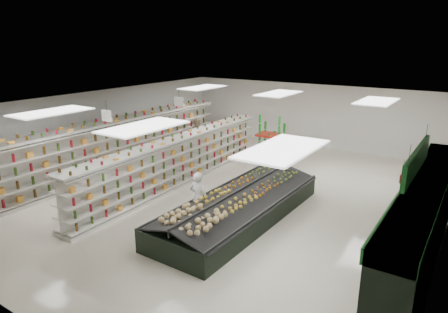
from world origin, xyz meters
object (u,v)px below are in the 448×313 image
Objects in this scene: soda_endcap at (272,137)px; gondola_left at (114,149)px; gondola_center at (178,163)px; produce_island at (239,205)px; shopper_background at (198,135)px; shopper_main at (198,198)px.

gondola_left is at bearing -124.67° from soda_endcap.
gondola_center is 3.88m from produce_island.
shopper_background is (-5.73, 5.46, 0.40)m from produce_island.
gondola_center is at bearing 6.93° from gondola_left.
gondola_center is at bearing -166.13° from shopper_background.
soda_endcap is at bearing 55.37° from gondola_left.
soda_endcap is (1.08, 5.72, 0.01)m from gondola_center.
gondola_left reaches higher than shopper_main.
gondola_left reaches higher than shopper_background.
soda_endcap is 8.18m from shopper_main.
gondola_left is 1.20× the size of gondola_center.
shopper_main is (1.62, -8.02, -0.05)m from soda_endcap.
soda_endcap reaches higher than produce_island.
shopper_main is (5.84, -1.92, -0.20)m from gondola_left.
gondola_center is (3.13, 0.38, -0.17)m from gondola_left.
shopper_main is at bearing -18.14° from gondola_left.
produce_island is 1.32m from shopper_main.
produce_island is 3.89× the size of shopper_background.
gondola_left is at bearing -25.55° from shopper_main.
gondola_center is at bearing -100.73° from soda_endcap.
shopper_background is at bearing 77.41° from gondola_left.
shopper_background is (-3.22, -1.65, -0.01)m from soda_endcap.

